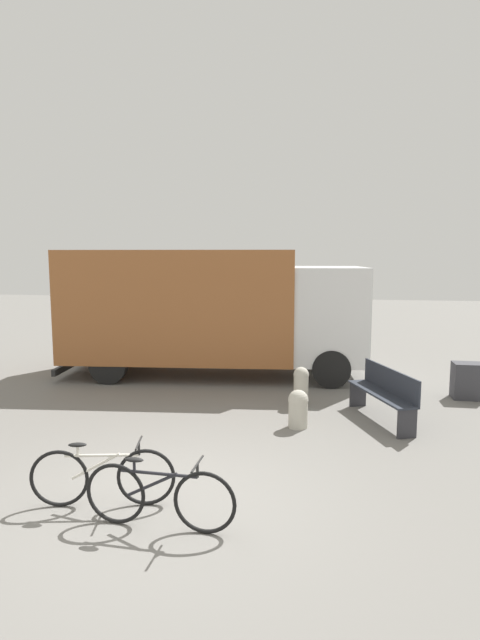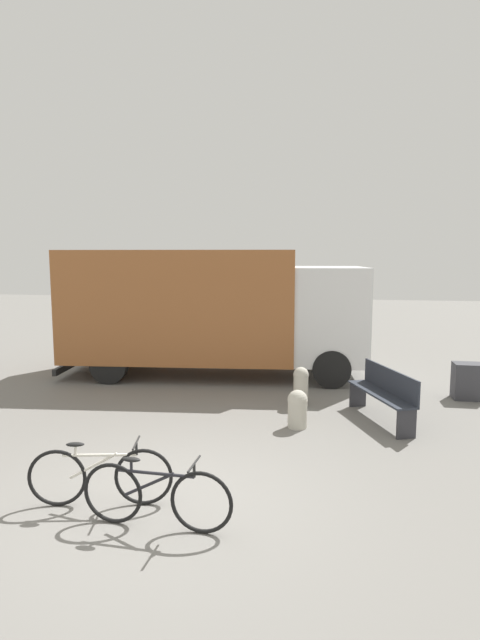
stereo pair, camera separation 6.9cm
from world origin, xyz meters
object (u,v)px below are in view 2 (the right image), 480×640
(delivery_truck, at_px, (211,307))
(bollard_far_bench, at_px, (301,385))
(utility_box, at_px, (468,381))
(bicycle_near, at_px, (100,476))
(bollard_near_bench, at_px, (297,408))
(bicycle_middle, at_px, (156,496))
(park_bench, at_px, (384,392))

(delivery_truck, xyz_separation_m, bollard_far_bench, (2.41, -2.38, -1.30))
(utility_box, bearing_deg, delivery_truck, 167.65)
(bicycle_near, bearing_deg, bollard_far_bench, 52.70)
(utility_box, bearing_deg, bollard_near_bench, -145.34)
(delivery_truck, bearing_deg, bicycle_middle, -87.06)
(park_bench, height_order, utility_box, park_bench)
(bollard_near_bench, bearing_deg, utility_box, 34.66)
(park_bench, relative_size, utility_box, 2.52)
(delivery_truck, height_order, bicycle_middle, delivery_truck)
(delivery_truck, distance_m, utility_box, 6.18)
(bicycle_middle, distance_m, utility_box, 7.68)
(bicycle_near, height_order, bollard_far_bench, bicycle_near)
(bollard_far_bench, bearing_deg, bollard_near_bench, -89.69)
(bicycle_near, relative_size, bollard_far_bench, 2.16)
(bollard_near_bench, bearing_deg, delivery_truck, 123.30)
(delivery_truck, xyz_separation_m, bicycle_near, (0.22, -6.89, -1.36))
(delivery_truck, distance_m, bicycle_middle, 7.46)
(park_bench, xyz_separation_m, bollard_far_bench, (-1.55, 0.68, -0.12))
(park_bench, bearing_deg, delivery_truck, 30.58)
(delivery_truck, distance_m, bollard_far_bench, 3.63)
(park_bench, relative_size, bollard_far_bench, 2.44)
(park_bench, bearing_deg, bicycle_middle, 123.57)
(bicycle_near, distance_m, bollard_near_bench, 3.88)
(bicycle_middle, distance_m, bollard_far_bench, 5.07)
(delivery_truck, distance_m, bicycle_near, 7.02)
(bollard_near_bench, distance_m, bollard_far_bench, 1.31)
(delivery_truck, height_order, utility_box, delivery_truck)
(park_bench, height_order, bollard_far_bench, park_bench)
(bollard_near_bench, xyz_separation_m, utility_box, (3.47, 2.40, 0.03))
(park_bench, height_order, bicycle_near, park_bench)
(utility_box, bearing_deg, park_bench, -137.48)
(bicycle_near, distance_m, utility_box, 7.96)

